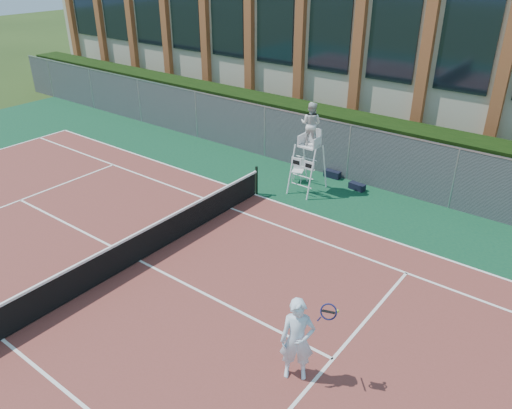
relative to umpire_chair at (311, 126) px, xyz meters
The scene contains 12 objects.
ground 7.58m from the umpire_chair, 100.51° to the right, with size 120.00×120.00×0.00m, color #233814.
apron 6.66m from the umpire_chair, 102.20° to the right, with size 36.00×20.00×0.01m, color #0D3B27.
tennis_court 7.58m from the umpire_chair, 100.51° to the right, with size 23.77×10.97×0.02m, color brown.
tennis_net 7.43m from the umpire_chair, 100.51° to the right, with size 0.10×11.30×1.10m.
fence 2.59m from the umpire_chair, 126.69° to the left, with size 40.00×0.06×2.20m, color #595E60, non-canonical shape.
hedge 3.51m from the umpire_chair, 113.87° to the left, with size 40.00×1.40×2.20m, color black.
building 11.11m from the umpire_chair, 96.84° to the left, with size 45.00×10.60×8.22m.
umpire_chair is the anchor object (origin of this frame).
plastic_chair 2.13m from the umpire_chair, 147.79° to the left, with size 0.54×0.54×0.90m.
sports_bag_near 2.81m from the umpire_chair, 83.88° to the left, with size 0.66×0.26×0.28m, color black.
sports_bag_far 3.00m from the umpire_chair, 38.11° to the left, with size 0.62×0.27×0.25m, color black.
tennis_player 9.33m from the umpire_chair, 59.36° to the right, with size 1.13×0.86×1.94m.
Camera 1 is at (10.04, -7.54, 8.11)m, focal length 35.00 mm.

